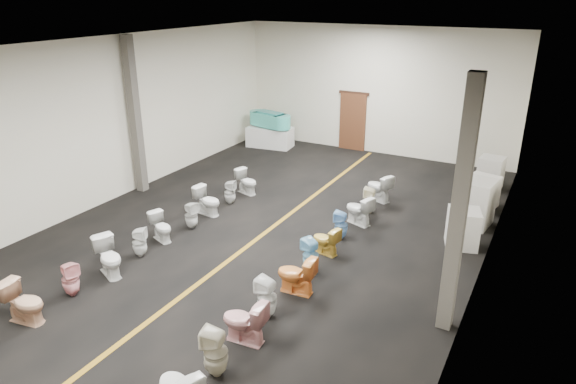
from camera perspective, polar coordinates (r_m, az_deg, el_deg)
name	(u,v)px	position (r m, az deg, el deg)	size (l,w,h in m)	color
floor	(261,236)	(12.61, -3.04, -4.93)	(16.00, 16.00, 0.00)	black
ceiling	(257,46)	(11.34, -3.51, 15.88)	(16.00, 16.00, 0.00)	black
wall_back	(376,91)	(18.87, 9.73, 11.00)	(10.00, 10.00, 0.00)	beige
wall_left	(102,123)	(14.93, -20.00, 7.24)	(16.00, 16.00, 0.00)	beige
wall_right	(489,185)	(10.21, 21.44, 0.77)	(16.00, 16.00, 0.00)	beige
aisle_stripe	(261,236)	(12.60, -3.04, -4.91)	(0.12, 15.60, 0.01)	#956815
back_door	(353,122)	(19.33, 7.19, 7.74)	(1.00, 0.10, 2.10)	#562D19
door_frame	(354,93)	(19.12, 7.35, 10.86)	(1.15, 0.08, 0.10)	#331C11
column_left	(135,116)	(15.42, -16.64, 8.06)	(0.25, 0.25, 4.50)	#59544C
column_right	(459,211)	(8.85, 18.47, -1.98)	(0.25, 0.25, 4.50)	#59544C
display_table	(270,137)	(19.70, -2.01, 6.13)	(1.68, 0.84, 0.75)	white
bathtub	(270,119)	(19.53, -2.04, 8.10)	(1.83, 0.92, 0.55)	#45C9B8
appliance_crate_a	(463,228)	(12.62, 18.84, -3.84)	(0.70, 0.70, 0.90)	beige
appliance_crate_b	(474,202)	(13.82, 19.97, -1.09)	(0.87, 0.87, 1.19)	beige
appliance_crate_c	(482,192)	(15.07, 20.70, 0.01)	(0.77, 0.77, 0.87)	silver
appliance_crate_d	(491,173)	(16.58, 21.59, 1.99)	(0.68, 0.68, 0.97)	silver
toilet_left_2	(24,302)	(10.53, -27.26, -10.84)	(0.44, 0.78, 0.79)	#DDA882
toilet_left_3	(70,279)	(10.99, -23.02, -8.88)	(0.33, 0.33, 0.73)	#F9A6AA
toilet_left_4	(109,257)	(11.44, -19.25, -6.85)	(0.46, 0.80, 0.81)	white
toilet_left_5	(139,242)	(12.01, -16.18, -5.39)	(0.31, 0.32, 0.69)	white
toilet_left_6	(161,227)	(12.63, -13.88, -3.79)	(0.38, 0.67, 0.69)	white
toilet_left_7	(191,215)	(13.08, -10.70, -2.57)	(0.32, 0.32, 0.71)	silver
toilet_left_8	(208,201)	(13.81, -8.90, -0.98)	(0.43, 0.75, 0.77)	white
toilet_left_9	(230,192)	(14.41, -6.48, -0.04)	(0.31, 0.32, 0.69)	silver
toilet_left_10	(247,182)	(15.12, -4.58, 1.16)	(0.40, 0.71, 0.72)	white
toilet_right_2	(216,352)	(8.34, -8.05, -17.23)	(0.38, 0.39, 0.84)	beige
toilet_right_3	(244,321)	(8.96, -4.90, -14.12)	(0.45, 0.79, 0.80)	#DB9897
toilet_right_4	(267,298)	(9.53, -2.35, -11.64)	(0.36, 0.37, 0.80)	white
toilet_right_5	(296,275)	(10.22, 0.92, -9.17)	(0.44, 0.78, 0.79)	orange
toilet_right_6	(311,255)	(10.95, 2.53, -7.04)	(0.34, 0.35, 0.76)	#81C6EA
toilet_right_7	(326,240)	(11.68, 4.21, -5.38)	(0.37, 0.66, 0.67)	gold
toilet_right_8	(341,225)	(12.40, 5.91, -3.68)	(0.32, 0.33, 0.71)	#7DB1E5
toilet_right_9	(359,210)	(13.21, 7.87, -1.96)	(0.43, 0.76, 0.78)	white
toilet_right_10	(370,200)	(13.90, 9.10, -0.92)	(0.33, 0.33, 0.72)	#F4EAC5
toilet_right_11	(379,187)	(14.76, 10.06, 0.52)	(0.45, 0.78, 0.80)	white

